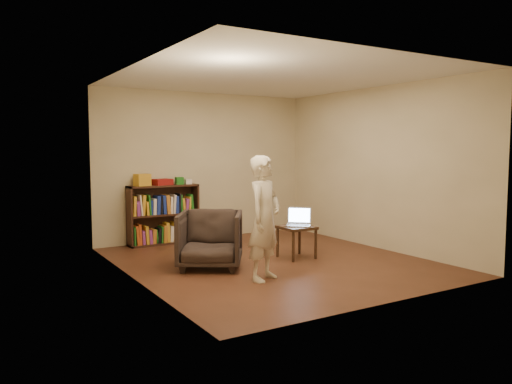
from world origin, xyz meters
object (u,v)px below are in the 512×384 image
person (265,218)px  armchair (210,239)px  laptop (299,221)px  stool (222,216)px  side_table (297,231)px  bookshelf (163,218)px

person → armchair: bearing=79.4°
laptop → stool: bearing=142.7°
side_table → laptop: 0.15m
bookshelf → stool: 1.02m
stool → laptop: (0.36, -1.80, 0.11)m
side_table → person: 1.38m
bookshelf → laptop: (1.34, -2.05, 0.10)m
bookshelf → laptop: bookshelf is taller
bookshelf → stool: bearing=-14.4°
bookshelf → armchair: bookshelf is taller
side_table → person: size_ratio=0.31×
bookshelf → person: size_ratio=0.78×
stool → armchair: armchair is taller
armchair → person: (0.30, -0.91, 0.38)m
armchair → person: size_ratio=0.56×
stool → armchair: bearing=-121.7°
person → laptop: bearing=7.6°
bookshelf → side_table: bookshelf is taller
stool → side_table: stool is taller
armchair → stool: bearing=90.7°
bookshelf → laptop: size_ratio=2.61×
side_table → person: bearing=-143.1°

